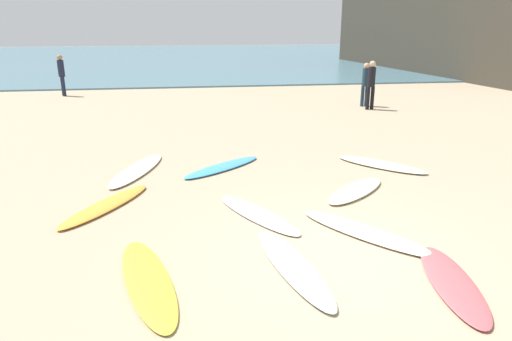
{
  "coord_description": "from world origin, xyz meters",
  "views": [
    {
      "loc": [
        -2.04,
        -5.82,
        3.3
      ],
      "look_at": [
        -0.7,
        3.3,
        0.3
      ],
      "focal_mm": 32.45,
      "sensor_mm": 36.0,
      "label": 1
    }
  ],
  "objects_px": {
    "surfboard_8": "(137,170)",
    "surfboard_9": "(293,266)",
    "surfboard_3": "(148,281)",
    "surfboard_6": "(365,232)",
    "surfboard_5": "(381,164)",
    "surfboard_4": "(453,283)",
    "beachgoer_near": "(365,82)",
    "beachgoer_mid": "(62,73)",
    "surfboard_0": "(356,190)",
    "beachgoer_far": "(371,82)",
    "surfboard_1": "(257,214)",
    "surfboard_7": "(106,205)",
    "surfboard_2": "(222,167)"
  },
  "relations": [
    {
      "from": "surfboard_4",
      "to": "beachgoer_mid",
      "type": "distance_m",
      "value": 19.53
    },
    {
      "from": "surfboard_0",
      "to": "surfboard_9",
      "type": "bearing_deg",
      "value": -77.27
    },
    {
      "from": "beachgoer_far",
      "to": "surfboard_1",
      "type": "bearing_deg",
      "value": 46.8
    },
    {
      "from": "surfboard_8",
      "to": "surfboard_9",
      "type": "bearing_deg",
      "value": -43.11
    },
    {
      "from": "surfboard_8",
      "to": "beachgoer_near",
      "type": "xyz_separation_m",
      "value": [
        8.24,
        7.36,
        0.91
      ]
    },
    {
      "from": "surfboard_2",
      "to": "beachgoer_far",
      "type": "relative_size",
      "value": 1.24
    },
    {
      "from": "surfboard_4",
      "to": "surfboard_6",
      "type": "distance_m",
      "value": 1.71
    },
    {
      "from": "surfboard_1",
      "to": "beachgoer_mid",
      "type": "relative_size",
      "value": 1.2
    },
    {
      "from": "surfboard_3",
      "to": "beachgoer_mid",
      "type": "xyz_separation_m",
      "value": [
        -4.95,
        16.71,
        1.01
      ]
    },
    {
      "from": "surfboard_1",
      "to": "surfboard_9",
      "type": "distance_m",
      "value": 1.89
    },
    {
      "from": "surfboard_0",
      "to": "beachgoer_far",
      "type": "xyz_separation_m",
      "value": [
        3.71,
        8.66,
        1.0
      ]
    },
    {
      "from": "surfboard_1",
      "to": "beachgoer_far",
      "type": "relative_size",
      "value": 1.2
    },
    {
      "from": "surfboard_1",
      "to": "beachgoer_near",
      "type": "bearing_deg",
      "value": -148.57
    },
    {
      "from": "surfboard_0",
      "to": "surfboard_4",
      "type": "distance_m",
      "value": 3.47
    },
    {
      "from": "surfboard_8",
      "to": "surfboard_6",
      "type": "bearing_deg",
      "value": -25.83
    },
    {
      "from": "surfboard_3",
      "to": "beachgoer_mid",
      "type": "relative_size",
      "value": 1.31
    },
    {
      "from": "surfboard_7",
      "to": "beachgoer_mid",
      "type": "relative_size",
      "value": 1.28
    },
    {
      "from": "surfboard_2",
      "to": "beachgoer_near",
      "type": "xyz_separation_m",
      "value": [
        6.29,
        7.41,
        0.91
      ]
    },
    {
      "from": "beachgoer_far",
      "to": "surfboard_2",
      "type": "bearing_deg",
      "value": 35.34
    },
    {
      "from": "surfboard_8",
      "to": "beachgoer_far",
      "type": "relative_size",
      "value": 1.4
    },
    {
      "from": "surfboard_6",
      "to": "beachgoer_far",
      "type": "relative_size",
      "value": 1.31
    },
    {
      "from": "surfboard_4",
      "to": "surfboard_9",
      "type": "distance_m",
      "value": 2.1
    },
    {
      "from": "surfboard_4",
      "to": "beachgoer_near",
      "type": "bearing_deg",
      "value": -95.53
    },
    {
      "from": "surfboard_6",
      "to": "surfboard_8",
      "type": "distance_m",
      "value": 5.54
    },
    {
      "from": "surfboard_9",
      "to": "surfboard_5",
      "type": "bearing_deg",
      "value": -137.25
    },
    {
      "from": "beachgoer_near",
      "to": "beachgoer_far",
      "type": "relative_size",
      "value": 0.92
    },
    {
      "from": "surfboard_4",
      "to": "surfboard_6",
      "type": "height_order",
      "value": "surfboard_6"
    },
    {
      "from": "surfboard_5",
      "to": "surfboard_6",
      "type": "bearing_deg",
      "value": 20.34
    },
    {
      "from": "surfboard_0",
      "to": "surfboard_6",
      "type": "xyz_separation_m",
      "value": [
        -0.53,
        -1.86,
        -0.0
      ]
    },
    {
      "from": "surfboard_3",
      "to": "surfboard_6",
      "type": "bearing_deg",
      "value": -178.39
    },
    {
      "from": "beachgoer_near",
      "to": "surfboard_2",
      "type": "bearing_deg",
      "value": -145.8
    },
    {
      "from": "beachgoer_near",
      "to": "beachgoer_far",
      "type": "xyz_separation_m",
      "value": [
        -0.05,
        -0.72,
        0.09
      ]
    },
    {
      "from": "surfboard_1",
      "to": "surfboard_4",
      "type": "xyz_separation_m",
      "value": [
        2.19,
        -2.6,
        0.0
      ]
    },
    {
      "from": "surfboard_8",
      "to": "beachgoer_far",
      "type": "height_order",
      "value": "beachgoer_far"
    },
    {
      "from": "surfboard_0",
      "to": "surfboard_5",
      "type": "relative_size",
      "value": 0.87
    },
    {
      "from": "beachgoer_far",
      "to": "beachgoer_mid",
      "type": "bearing_deg",
      "value": -34.3
    },
    {
      "from": "surfboard_4",
      "to": "surfboard_5",
      "type": "relative_size",
      "value": 0.9
    },
    {
      "from": "surfboard_0",
      "to": "beachgoer_mid",
      "type": "height_order",
      "value": "beachgoer_mid"
    },
    {
      "from": "surfboard_3",
      "to": "beachgoer_far",
      "type": "distance_m",
      "value": 13.81
    },
    {
      "from": "beachgoer_near",
      "to": "beachgoer_mid",
      "type": "bearing_deg",
      "value": 144.81
    },
    {
      "from": "surfboard_2",
      "to": "surfboard_6",
      "type": "height_order",
      "value": "surfboard_6"
    },
    {
      "from": "surfboard_0",
      "to": "surfboard_6",
      "type": "relative_size",
      "value": 0.8
    },
    {
      "from": "beachgoer_mid",
      "to": "beachgoer_far",
      "type": "bearing_deg",
      "value": 41.96
    },
    {
      "from": "surfboard_8",
      "to": "beachgoer_mid",
      "type": "distance_m",
      "value": 12.68
    },
    {
      "from": "surfboard_0",
      "to": "surfboard_9",
      "type": "height_order",
      "value": "surfboard_0"
    },
    {
      "from": "surfboard_1",
      "to": "surfboard_0",
      "type": "bearing_deg",
      "value": 173.41
    },
    {
      "from": "surfboard_9",
      "to": "surfboard_0",
      "type": "bearing_deg",
      "value": -136.4
    },
    {
      "from": "surfboard_5",
      "to": "surfboard_7",
      "type": "xyz_separation_m",
      "value": [
        -6.06,
        -1.67,
        -0.0
      ]
    },
    {
      "from": "surfboard_0",
      "to": "surfboard_5",
      "type": "distance_m",
      "value": 2.0
    },
    {
      "from": "surfboard_1",
      "to": "surfboard_7",
      "type": "height_order",
      "value": "surfboard_7"
    }
  ]
}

